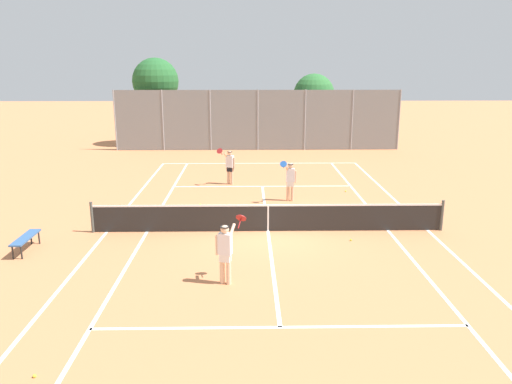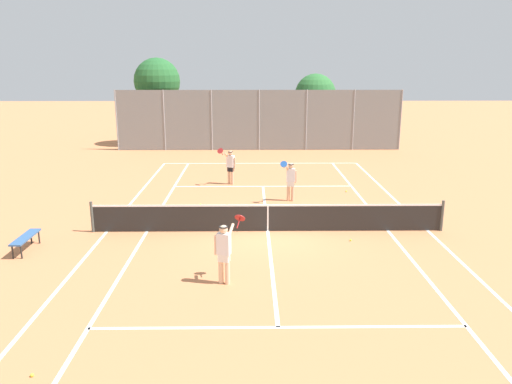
{
  "view_description": "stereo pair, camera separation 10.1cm",
  "coord_description": "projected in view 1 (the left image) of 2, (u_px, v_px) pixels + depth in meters",
  "views": [
    {
      "loc": [
        -0.7,
        -16.16,
        5.59
      ],
      "look_at": [
        -0.38,
        1.5,
        1.0
      ],
      "focal_mm": 35.0,
      "sensor_mm": 36.0,
      "label": 1
    },
    {
      "loc": [
        -0.6,
        -16.16,
        5.59
      ],
      "look_at": [
        -0.38,
        1.5,
        1.0
      ],
      "focal_mm": 35.0,
      "sensor_mm": 36.0,
      "label": 2
    }
  ],
  "objects": [
    {
      "name": "court_line_markings",
      "position": [
        268.0,
        231.0,
        17.05
      ],
      "size": [
        11.1,
        23.9,
        0.01
      ],
      "color": "white",
      "rests_on": "ground"
    },
    {
      "name": "tennis_net",
      "position": [
        268.0,
        217.0,
        16.92
      ],
      "size": [
        12.0,
        0.1,
        1.07
      ],
      "color": "#474C47",
      "rests_on": "ground"
    },
    {
      "name": "courtside_bench",
      "position": [
        26.0,
        239.0,
        15.15
      ],
      "size": [
        0.36,
        1.5,
        0.47
      ],
      "color": "#33598C",
      "rests_on": "ground"
    },
    {
      "name": "back_fence",
      "position": [
        258.0,
        120.0,
        32.47
      ],
      "size": [
        18.61,
        0.08,
        3.92
      ],
      "color": "gray",
      "rests_on": "ground"
    },
    {
      "name": "tree_behind_right",
      "position": [
        316.0,
        96.0,
        33.99
      ],
      "size": [
        2.93,
        2.8,
        4.89
      ],
      "color": "brown",
      "rests_on": "ground"
    },
    {
      "name": "player_near_side",
      "position": [
        225.0,
        250.0,
        12.8
      ],
      "size": [
        0.82,
        0.7,
        1.77
      ],
      "color": "beige",
      "rests_on": "ground"
    },
    {
      "name": "loose_tennis_ball_3",
      "position": [
        346.0,
        191.0,
        22.24
      ],
      "size": [
        0.07,
        0.07,
        0.07
      ],
      "primitive_type": "sphere",
      "color": "#D1DB33",
      "rests_on": "ground"
    },
    {
      "name": "loose_tennis_ball_2",
      "position": [
        34.0,
        376.0,
        9.12
      ],
      "size": [
        0.07,
        0.07,
        0.07
      ],
      "primitive_type": "sphere",
      "color": "#D1DB33",
      "rests_on": "ground"
    },
    {
      "name": "player_far_right",
      "position": [
        290.0,
        179.0,
        20.58
      ],
      "size": [
        0.74,
        0.72,
        1.77
      ],
      "color": "#D8A884",
      "rests_on": "ground"
    },
    {
      "name": "ground_plane",
      "position": [
        268.0,
        231.0,
        17.05
      ],
      "size": [
        120.0,
        120.0,
        0.0
      ],
      "primitive_type": "plane",
      "color": "#CC7A4C"
    },
    {
      "name": "tree_behind_left",
      "position": [
        154.0,
        83.0,
        33.91
      ],
      "size": [
        3.14,
        3.14,
        5.93
      ],
      "color": "brown",
      "rests_on": "ground"
    },
    {
      "name": "loose_tennis_ball_1",
      "position": [
        351.0,
        240.0,
        16.12
      ],
      "size": [
        0.07,
        0.07,
        0.07
      ],
      "primitive_type": "sphere",
      "color": "#D1DB33",
      "rests_on": "ground"
    },
    {
      "name": "player_far_left",
      "position": [
        230.0,
        165.0,
        23.43
      ],
      "size": [
        0.86,
        0.67,
        1.77
      ],
      "color": "#D8A884",
      "rests_on": "ground"
    },
    {
      "name": "loose_tennis_ball_0",
      "position": [
        200.0,
        204.0,
        20.16
      ],
      "size": [
        0.07,
        0.07,
        0.07
      ],
      "primitive_type": "sphere",
      "color": "#D1DB33",
      "rests_on": "ground"
    }
  ]
}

